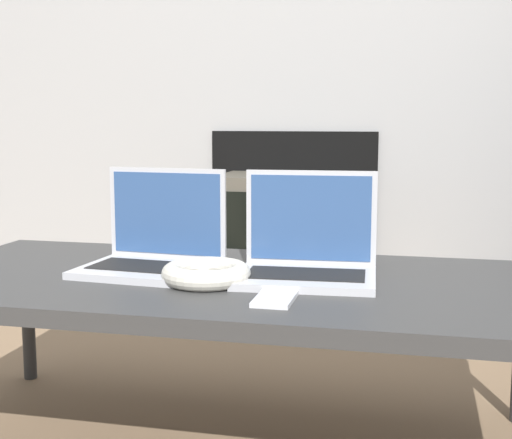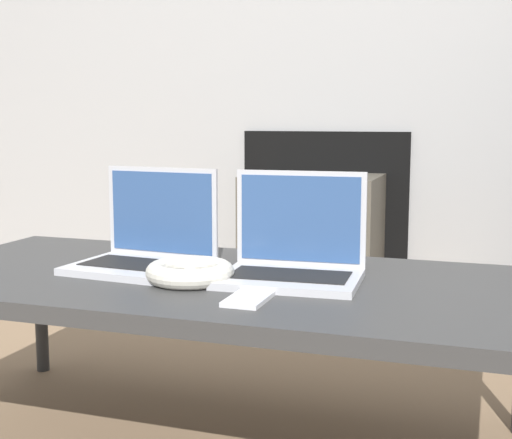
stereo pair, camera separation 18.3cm
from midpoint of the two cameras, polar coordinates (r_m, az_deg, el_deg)
The scene contains 6 objects.
table at distance 1.57m, azimuth -5.82°, elevation -5.65°, with size 1.40×0.66×0.39m.
laptop_left at distance 1.64m, azimuth -11.25°, elevation -2.29°, with size 0.31×0.25×0.23m.
laptop_right at distance 1.54m, azimuth 0.77°, elevation -2.86°, with size 0.30×0.24×0.23m.
headphones at distance 1.50m, azimuth -7.50°, elevation -4.32°, with size 0.19×0.19×0.04m.
phone at distance 1.36m, azimuth -2.30°, elevation -6.34°, with size 0.07×0.13×0.01m.
tv at distance 3.02m, azimuth 0.57°, elevation -1.13°, with size 0.55×0.40×0.50m.
Camera 1 is at (0.40, -1.25, 0.74)m, focal length 50.00 mm.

